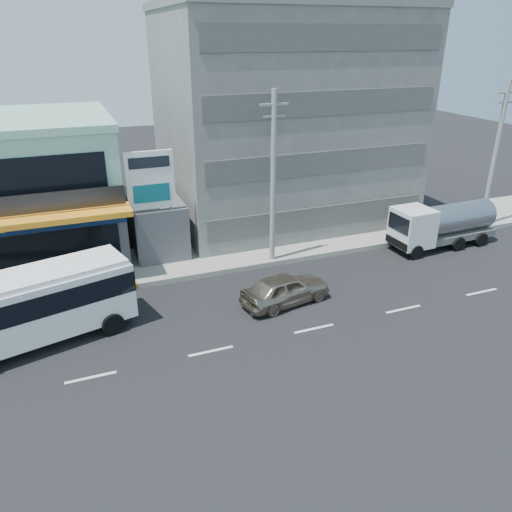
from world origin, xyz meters
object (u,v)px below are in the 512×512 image
(shop_building, at_px, (9,194))
(tanker_truck, at_px, (440,224))
(billboard, at_px, (151,187))
(concrete_building, at_px, (284,121))
(sedan, at_px, (286,289))
(minibus, at_px, (37,302))
(utility_pole_near, at_px, (273,180))
(satellite_dish, at_px, (156,200))
(utility_pole_far, at_px, (495,156))
(motorcycle_rider, at_px, (100,291))

(shop_building, distance_m, tanker_truck, 26.33)
(billboard, bearing_deg, concrete_building, 28.92)
(sedan, bearing_deg, billboard, 28.64)
(concrete_building, distance_m, tanker_truck, 12.67)
(concrete_building, height_order, minibus, concrete_building)
(minibus, height_order, tanker_truck, minibus)
(utility_pole_near, bearing_deg, satellite_dish, 149.04)
(sedan, distance_m, tanker_truck, 12.63)
(utility_pole_near, relative_size, minibus, 1.19)
(shop_building, distance_m, utility_pole_near, 15.50)
(satellite_dish, relative_size, sedan, 0.32)
(concrete_building, height_order, billboard, concrete_building)
(satellite_dish, height_order, utility_pole_near, utility_pole_near)
(tanker_truck, bearing_deg, utility_pole_near, 172.41)
(minibus, distance_m, sedan, 11.56)
(minibus, bearing_deg, utility_pole_far, 7.80)
(utility_pole_far, xyz_separation_m, sedan, (-17.23, -4.66, -4.35))
(satellite_dish, bearing_deg, minibus, -131.69)
(satellite_dish, bearing_deg, tanker_truck, -16.62)
(concrete_building, relative_size, sedan, 3.41)
(shop_building, relative_size, utility_pole_near, 1.24)
(tanker_truck, xyz_separation_m, motorcycle_rider, (-20.96, -0.10, -0.69))
(billboard, height_order, sedan, billboard)
(sedan, bearing_deg, minibus, 75.82)
(satellite_dish, height_order, sedan, satellite_dish)
(satellite_dish, xyz_separation_m, motorcycle_rider, (-4.00, -5.16, -2.75))
(billboard, relative_size, utility_pole_near, 0.69)
(tanker_truck, bearing_deg, shop_building, 162.21)
(concrete_building, xyz_separation_m, tanker_truck, (6.96, -9.06, -5.48))
(shop_building, relative_size, sedan, 2.64)
(billboard, bearing_deg, shop_building, 147.68)
(shop_building, height_order, utility_pole_near, utility_pole_near)
(shop_building, relative_size, utility_pole_far, 1.24)
(utility_pole_near, xyz_separation_m, minibus, (-12.71, -3.93, -3.15))
(sedan, relative_size, motorcycle_rider, 1.87)
(billboard, bearing_deg, tanker_truck, -10.58)
(utility_pole_far, relative_size, sedan, 2.13)
(sedan, bearing_deg, motorcycle_rider, 60.00)
(shop_building, xyz_separation_m, satellite_dish, (8.00, -2.95, -0.42))
(satellite_dish, height_order, minibus, satellite_dish)
(shop_building, xyz_separation_m, concrete_building, (18.00, 1.05, 3.00))
(shop_building, relative_size, satellite_dish, 8.27)
(utility_pole_far, xyz_separation_m, minibus, (-28.71, -3.93, -3.15))
(shop_building, height_order, satellite_dish, shop_building)
(satellite_dish, bearing_deg, billboard, -105.52)
(utility_pole_near, relative_size, sedan, 2.13)
(concrete_building, height_order, sedan, concrete_building)
(concrete_building, relative_size, satellite_dish, 10.67)
(utility_pole_near, xyz_separation_m, sedan, (-1.23, -4.66, -4.35))
(satellite_dish, relative_size, utility_pole_far, 0.15)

